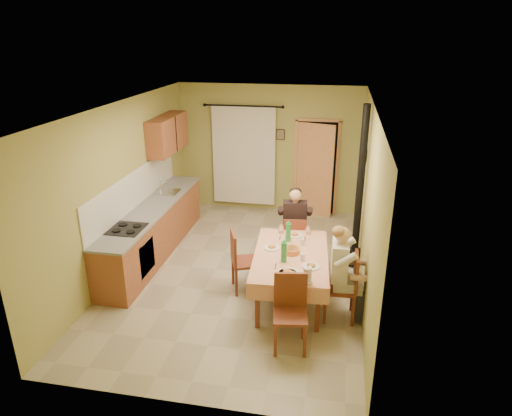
% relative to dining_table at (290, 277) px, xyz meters
% --- Properties ---
extents(floor, '(4.00, 6.00, 0.01)m').
position_rel_dining_table_xyz_m(floor, '(-0.92, 0.68, -0.38)').
color(floor, tan).
rests_on(floor, ground).
extents(room_shell, '(4.04, 6.04, 2.82)m').
position_rel_dining_table_xyz_m(room_shell, '(-0.92, 0.68, 1.44)').
color(room_shell, tan).
rests_on(room_shell, ground).
extents(kitchen_run, '(0.64, 3.64, 1.56)m').
position_rel_dining_table_xyz_m(kitchen_run, '(-2.63, 1.08, 0.10)').
color(kitchen_run, brown).
rests_on(kitchen_run, ground).
extents(upper_cabinets, '(0.35, 1.40, 0.70)m').
position_rel_dining_table_xyz_m(upper_cabinets, '(-2.74, 2.38, 1.57)').
color(upper_cabinets, brown).
rests_on(upper_cabinets, room_shell).
extents(curtain, '(1.70, 0.07, 2.22)m').
position_rel_dining_table_xyz_m(curtain, '(-1.47, 3.58, 0.88)').
color(curtain, black).
rests_on(curtain, ground).
extents(doorway, '(0.96, 0.30, 2.15)m').
position_rel_dining_table_xyz_m(doorway, '(0.12, 3.59, 0.67)').
color(doorway, black).
rests_on(doorway, ground).
extents(dining_table, '(1.22, 1.90, 0.76)m').
position_rel_dining_table_xyz_m(dining_table, '(0.00, 0.00, 0.00)').
color(dining_table, '#E79B7A').
rests_on(dining_table, ground).
extents(tableware, '(0.88, 1.62, 0.33)m').
position_rel_dining_table_xyz_m(tableware, '(0.03, -0.11, 0.45)').
color(tableware, white).
rests_on(tableware, dining_table).
extents(chair_far, '(0.42, 0.42, 0.94)m').
position_rel_dining_table_xyz_m(chair_far, '(-0.06, 1.06, -0.09)').
color(chair_far, brown).
rests_on(chair_far, ground).
extents(chair_near, '(0.48, 0.48, 0.99)m').
position_rel_dining_table_xyz_m(chair_near, '(0.13, -1.13, -0.09)').
color(chair_near, brown).
rests_on(chair_near, ground).
extents(chair_right, '(0.46, 0.46, 1.01)m').
position_rel_dining_table_xyz_m(chair_right, '(0.76, -0.35, -0.09)').
color(chair_right, brown).
rests_on(chair_right, ground).
extents(chair_left, '(0.56, 0.56, 1.00)m').
position_rel_dining_table_xyz_m(chair_left, '(-0.73, 0.16, -0.09)').
color(chair_left, brown).
rests_on(chair_left, ground).
extents(man_far, '(0.61, 0.50, 1.39)m').
position_rel_dining_table_xyz_m(man_far, '(-0.06, 1.07, 0.50)').
color(man_far, black).
rests_on(man_far, chair_far).
extents(man_right, '(0.47, 0.59, 1.39)m').
position_rel_dining_table_xyz_m(man_right, '(0.74, -0.35, 0.50)').
color(man_right, beige).
rests_on(man_right, chair_right).
extents(stove_flue, '(0.24, 0.24, 2.80)m').
position_rel_dining_table_xyz_m(stove_flue, '(0.98, 1.28, 0.65)').
color(stove_flue, black).
rests_on(stove_flue, ground).
extents(picture_back, '(0.19, 0.03, 0.23)m').
position_rel_dining_table_xyz_m(picture_back, '(-0.67, 3.65, 1.37)').
color(picture_back, black).
rests_on(picture_back, room_shell).
extents(picture_right, '(0.03, 0.31, 0.21)m').
position_rel_dining_table_xyz_m(picture_right, '(1.05, 1.88, 1.47)').
color(picture_right, brown).
rests_on(picture_right, room_shell).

